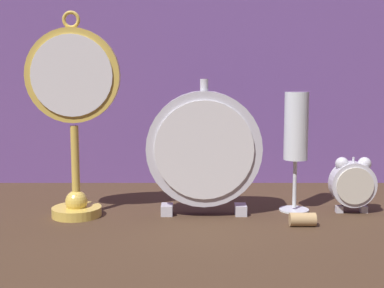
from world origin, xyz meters
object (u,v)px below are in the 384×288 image
(mantel_clock_silver, at_px, (204,149))
(wine_cork, at_px, (303,219))
(pocket_watch_on_stand, at_px, (74,111))
(alarm_clock_twin_bell, at_px, (353,182))
(champagne_flute, at_px, (296,134))

(mantel_clock_silver, xyz_separation_m, wine_cork, (0.16, -0.07, -0.10))
(pocket_watch_on_stand, bearing_deg, mantel_clock_silver, 2.18)
(alarm_clock_twin_bell, height_order, mantel_clock_silver, mantel_clock_silver)
(alarm_clock_twin_bell, height_order, wine_cork, alarm_clock_twin_bell)
(pocket_watch_on_stand, bearing_deg, alarm_clock_twin_bell, 2.78)
(mantel_clock_silver, height_order, champagne_flute, mantel_clock_silver)
(mantel_clock_silver, bearing_deg, alarm_clock_twin_bell, 3.28)
(alarm_clock_twin_bell, height_order, champagne_flute, champagne_flute)
(alarm_clock_twin_bell, xyz_separation_m, wine_cork, (-0.10, -0.08, -0.04))
(mantel_clock_silver, height_order, wine_cork, mantel_clock_silver)
(mantel_clock_silver, xyz_separation_m, champagne_flute, (0.16, 0.03, 0.02))
(alarm_clock_twin_bell, distance_m, wine_cork, 0.14)
(wine_cork, bearing_deg, mantel_clock_silver, 156.82)
(pocket_watch_on_stand, height_order, mantel_clock_silver, pocket_watch_on_stand)
(alarm_clock_twin_bell, bearing_deg, pocket_watch_on_stand, -177.22)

